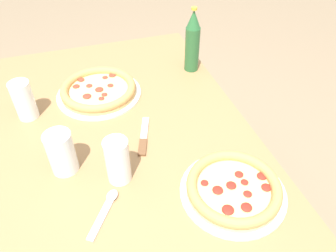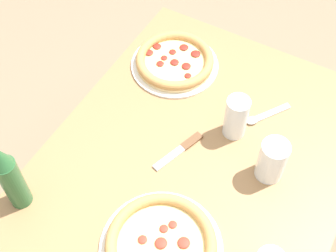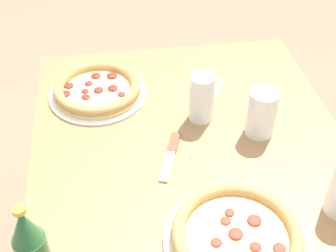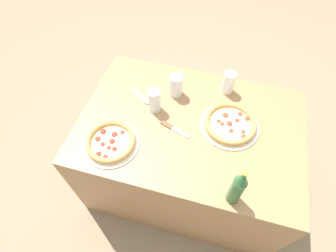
{
  "view_description": "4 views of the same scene",
  "coord_description": "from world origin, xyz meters",
  "px_view_note": "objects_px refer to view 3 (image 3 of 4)",
  "views": [
    {
      "loc": [
        0.87,
        -0.11,
        1.46
      ],
      "look_at": [
        0.11,
        0.14,
        0.76
      ],
      "focal_mm": 35.0,
      "sensor_mm": 36.0,
      "label": 1
    },
    {
      "loc": [
        -0.6,
        -0.29,
        1.88
      ],
      "look_at": [
        0.12,
        0.12,
        0.75
      ],
      "focal_mm": 50.0,
      "sensor_mm": 36.0,
      "label": 2
    },
    {
      "loc": [
        -0.8,
        0.19,
        1.58
      ],
      "look_at": [
        0.1,
        0.06,
        0.79
      ],
      "focal_mm": 50.0,
      "sensor_mm": 36.0,
      "label": 3
    },
    {
      "loc": [
        -0.11,
        0.86,
        1.9
      ],
      "look_at": [
        0.11,
        0.1,
        0.77
      ],
      "focal_mm": 28.0,
      "sensor_mm": 36.0,
      "label": 4
    }
  ],
  "objects_px": {
    "pizza_pepperoni": "(237,236)",
    "pizza_margherita": "(97,90)",
    "knife": "(171,154)",
    "glass_water": "(261,115)",
    "spoon": "(212,96)",
    "glass_lemonade": "(201,99)"
  },
  "relations": [
    {
      "from": "pizza_pepperoni",
      "to": "pizza_margherita",
      "type": "distance_m",
      "value": 0.66
    },
    {
      "from": "pizza_margherita",
      "to": "knife",
      "type": "xyz_separation_m",
      "value": [
        -0.3,
        -0.18,
        -0.02
      ]
    },
    {
      "from": "glass_water",
      "to": "spoon",
      "type": "bearing_deg",
      "value": 27.95
    },
    {
      "from": "pizza_pepperoni",
      "to": "glass_lemonade",
      "type": "relative_size",
      "value": 2.22
    },
    {
      "from": "knife",
      "to": "glass_water",
      "type": "bearing_deg",
      "value": -77.76
    },
    {
      "from": "pizza_pepperoni",
      "to": "knife",
      "type": "relative_size",
      "value": 1.79
    },
    {
      "from": "pizza_pepperoni",
      "to": "spoon",
      "type": "bearing_deg",
      "value": -6.61
    },
    {
      "from": "glass_water",
      "to": "knife",
      "type": "xyz_separation_m",
      "value": [
        -0.06,
        0.26,
        -0.06
      ]
    },
    {
      "from": "glass_lemonade",
      "to": "spoon",
      "type": "relative_size",
      "value": 0.99
    },
    {
      "from": "glass_lemonade",
      "to": "knife",
      "type": "relative_size",
      "value": 0.81
    },
    {
      "from": "glass_water",
      "to": "glass_lemonade",
      "type": "bearing_deg",
      "value": 60.21
    },
    {
      "from": "pizza_pepperoni",
      "to": "glass_water",
      "type": "height_order",
      "value": "glass_water"
    },
    {
      "from": "pizza_pepperoni",
      "to": "spoon",
      "type": "height_order",
      "value": "pizza_pepperoni"
    },
    {
      "from": "glass_lemonade",
      "to": "knife",
      "type": "bearing_deg",
      "value": 142.41
    },
    {
      "from": "pizza_pepperoni",
      "to": "glass_water",
      "type": "bearing_deg",
      "value": -23.98
    },
    {
      "from": "pizza_pepperoni",
      "to": "pizza_margherita",
      "type": "xyz_separation_m",
      "value": [
        0.59,
        0.29,
        -0.0
      ]
    },
    {
      "from": "glass_lemonade",
      "to": "spoon",
      "type": "height_order",
      "value": "glass_lemonade"
    },
    {
      "from": "spoon",
      "to": "glass_lemonade",
      "type": "bearing_deg",
      "value": 149.22
    },
    {
      "from": "pizza_pepperoni",
      "to": "spoon",
      "type": "xyz_separation_m",
      "value": [
        0.53,
        -0.06,
        -0.02
      ]
    },
    {
      "from": "glass_water",
      "to": "glass_lemonade",
      "type": "xyz_separation_m",
      "value": [
        0.09,
        0.15,
        0.01
      ]
    },
    {
      "from": "pizza_margherita",
      "to": "knife",
      "type": "relative_size",
      "value": 1.65
    },
    {
      "from": "pizza_margherita",
      "to": "spoon",
      "type": "height_order",
      "value": "pizza_margherita"
    }
  ]
}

